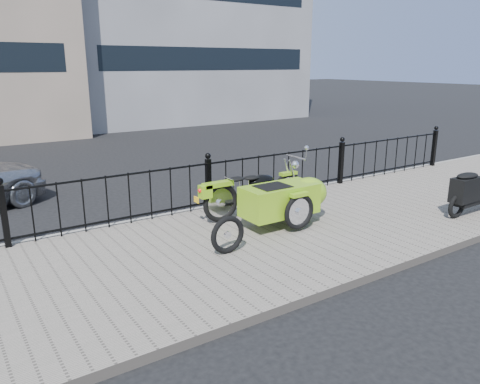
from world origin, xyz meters
TOP-DOWN VIEW (x-y plane):
  - ground at (0.00, 0.00)m, footprint 120.00×120.00m
  - sidewalk at (0.00, -0.50)m, footprint 30.00×3.80m
  - curb at (0.00, 1.44)m, footprint 30.00×0.10m
  - iron_fence at (0.00, 1.30)m, footprint 14.11×0.11m
  - motorcycle_sidecar at (0.66, -0.11)m, footprint 2.28×1.48m
  - scooter at (3.88, -1.66)m, footprint 1.66×0.48m
  - spare_tire at (-0.87, -0.75)m, footprint 0.57×0.10m

SIDE VIEW (x-z plane):
  - ground at x=0.00m, z-range 0.00..0.00m
  - sidewalk at x=0.00m, z-range 0.00..0.12m
  - curb at x=0.00m, z-range 0.00..0.12m
  - spare_tire at x=-0.87m, z-range 0.12..0.69m
  - scooter at x=3.88m, z-range -0.01..1.12m
  - iron_fence at x=0.00m, z-range 0.05..1.12m
  - motorcycle_sidecar at x=0.66m, z-range 0.10..1.09m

